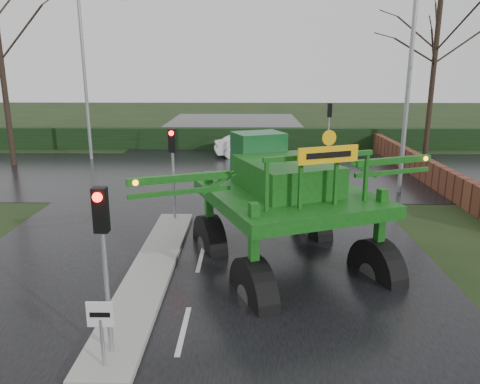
{
  "coord_description": "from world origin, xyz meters",
  "views": [
    {
      "loc": [
        1.38,
        -9.17,
        5.63
      ],
      "look_at": [
        1.19,
        4.46,
        2.0
      ],
      "focal_mm": 35.0,
      "sensor_mm": 36.0,
      "label": 1
    }
  ],
  "objects_px": {
    "keep_left_sign": "(101,324)",
    "street_light_right": "(404,59)",
    "traffic_signal_near": "(103,236)",
    "crop_sprayer": "(250,201)",
    "street_light_left_far": "(88,62)",
    "white_sedan": "(247,156)",
    "traffic_signal_far": "(329,119)",
    "traffic_signal_mid": "(173,155)"
  },
  "relations": [
    {
      "from": "street_light_right",
      "to": "street_light_left_far",
      "type": "height_order",
      "value": "same"
    },
    {
      "from": "keep_left_sign",
      "to": "street_light_left_far",
      "type": "distance_m",
      "value": 23.11
    },
    {
      "from": "traffic_signal_near",
      "to": "street_light_right",
      "type": "height_order",
      "value": "street_light_right"
    },
    {
      "from": "keep_left_sign",
      "to": "street_light_left_far",
      "type": "relative_size",
      "value": 0.14
    },
    {
      "from": "traffic_signal_far",
      "to": "street_light_left_far",
      "type": "relative_size",
      "value": 0.35
    },
    {
      "from": "traffic_signal_near",
      "to": "crop_sprayer",
      "type": "relative_size",
      "value": 0.4
    },
    {
      "from": "traffic_signal_near",
      "to": "white_sedan",
      "type": "relative_size",
      "value": 0.84
    },
    {
      "from": "street_light_right",
      "to": "crop_sprayer",
      "type": "bearing_deg",
      "value": -123.46
    },
    {
      "from": "traffic_signal_near",
      "to": "white_sedan",
      "type": "bearing_deg",
      "value": 82.98
    },
    {
      "from": "traffic_signal_mid",
      "to": "crop_sprayer",
      "type": "height_order",
      "value": "crop_sprayer"
    },
    {
      "from": "street_light_right",
      "to": "keep_left_sign",
      "type": "bearing_deg",
      "value": -125.12
    },
    {
      "from": "traffic_signal_mid",
      "to": "street_light_left_far",
      "type": "bearing_deg",
      "value": 118.86
    },
    {
      "from": "traffic_signal_far",
      "to": "crop_sprayer",
      "type": "relative_size",
      "value": 0.4
    },
    {
      "from": "white_sedan",
      "to": "traffic_signal_mid",
      "type": "bearing_deg",
      "value": 159.36
    },
    {
      "from": "traffic_signal_near",
      "to": "crop_sprayer",
      "type": "xyz_separation_m",
      "value": [
        2.78,
        2.84,
        -0.12
      ]
    },
    {
      "from": "traffic_signal_near",
      "to": "white_sedan",
      "type": "distance_m",
      "value": 22.38
    },
    {
      "from": "white_sedan",
      "to": "traffic_signal_far",
      "type": "bearing_deg",
      "value": -110.94
    },
    {
      "from": "traffic_signal_mid",
      "to": "white_sedan",
      "type": "height_order",
      "value": "traffic_signal_mid"
    },
    {
      "from": "traffic_signal_far",
      "to": "crop_sprayer",
      "type": "bearing_deg",
      "value": 74.55
    },
    {
      "from": "crop_sprayer",
      "to": "keep_left_sign",
      "type": "bearing_deg",
      "value": -151.4
    },
    {
      "from": "traffic_signal_mid",
      "to": "traffic_signal_far",
      "type": "height_order",
      "value": "same"
    },
    {
      "from": "crop_sprayer",
      "to": "traffic_signal_mid",
      "type": "bearing_deg",
      "value": 94.52
    },
    {
      "from": "keep_left_sign",
      "to": "street_light_right",
      "type": "height_order",
      "value": "street_light_right"
    },
    {
      "from": "traffic_signal_far",
      "to": "traffic_signal_near",
      "type": "bearing_deg",
      "value": 69.64
    },
    {
      "from": "street_light_right",
      "to": "traffic_signal_far",
      "type": "bearing_deg",
      "value": 101.95
    },
    {
      "from": "street_light_left_far",
      "to": "crop_sprayer",
      "type": "relative_size",
      "value": 1.14
    },
    {
      "from": "white_sedan",
      "to": "street_light_left_far",
      "type": "bearing_deg",
      "value": 86.96
    },
    {
      "from": "traffic_signal_near",
      "to": "traffic_signal_far",
      "type": "distance_m",
      "value": 22.42
    },
    {
      "from": "traffic_signal_near",
      "to": "crop_sprayer",
      "type": "bearing_deg",
      "value": 45.66
    },
    {
      "from": "traffic_signal_near",
      "to": "white_sedan",
      "type": "height_order",
      "value": "traffic_signal_near"
    },
    {
      "from": "keep_left_sign",
      "to": "traffic_signal_far",
      "type": "xyz_separation_m",
      "value": [
        7.8,
        21.51,
        1.53
      ]
    },
    {
      "from": "white_sedan",
      "to": "crop_sprayer",
      "type": "bearing_deg",
      "value": 170.87
    },
    {
      "from": "street_light_right",
      "to": "street_light_left_far",
      "type": "distance_m",
      "value": 18.24
    },
    {
      "from": "white_sedan",
      "to": "street_light_right",
      "type": "bearing_deg",
      "value": -152.5
    },
    {
      "from": "keep_left_sign",
      "to": "traffic_signal_far",
      "type": "relative_size",
      "value": 0.38
    },
    {
      "from": "keep_left_sign",
      "to": "street_light_right",
      "type": "distance_m",
      "value": 17.23
    },
    {
      "from": "keep_left_sign",
      "to": "traffic_signal_near",
      "type": "bearing_deg",
      "value": 90.0
    },
    {
      "from": "crop_sprayer",
      "to": "white_sedan",
      "type": "distance_m",
      "value": 19.38
    },
    {
      "from": "traffic_signal_mid",
      "to": "traffic_signal_far",
      "type": "xyz_separation_m",
      "value": [
        7.8,
        12.52,
        0.0
      ]
    },
    {
      "from": "traffic_signal_mid",
      "to": "white_sedan",
      "type": "bearing_deg",
      "value": 78.67
    },
    {
      "from": "street_light_right",
      "to": "white_sedan",
      "type": "xyz_separation_m",
      "value": [
        -6.78,
        9.06,
        -5.99
      ]
    },
    {
      "from": "traffic_signal_mid",
      "to": "traffic_signal_far",
      "type": "relative_size",
      "value": 1.0
    }
  ]
}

